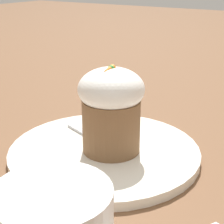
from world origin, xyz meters
TOP-DOWN VIEW (x-y plane):
  - ground_plane at (0.00, 0.00)m, footprint 4.00×4.00m
  - dessert_plate at (0.00, 0.00)m, footprint 0.25×0.25m
  - carrot_cake at (-0.00, 0.01)m, footprint 0.08×0.08m
  - spoon at (-0.01, -0.01)m, footprint 0.06×0.12m

SIDE VIEW (x-z plane):
  - ground_plane at x=0.00m, z-range 0.00..0.00m
  - dessert_plate at x=0.00m, z-range 0.00..0.01m
  - spoon at x=-0.01m, z-range 0.01..0.02m
  - carrot_cake at x=0.00m, z-range 0.01..0.13m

